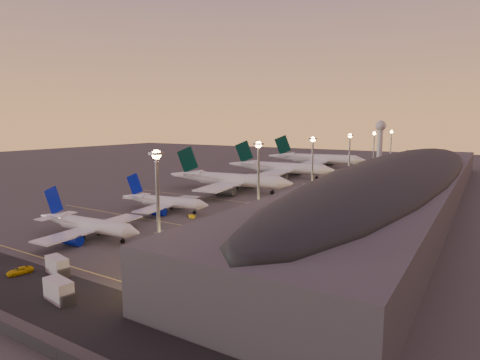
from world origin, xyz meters
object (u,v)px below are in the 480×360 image
catering_truck_a (60,291)px  service_van_d (20,271)px  airliner_wide_near (228,180)px  airliner_narrow_south (87,225)px  baggage_tug_c (191,216)px  baggage_tug_a (145,249)px  airliner_narrow_north (164,201)px  baggage_tug_b (160,245)px  catering_truck_b (58,266)px  airliner_wide_mid (279,168)px  airliner_wide_far (315,159)px  radar_tower (380,133)px

catering_truck_a → service_van_d: (-18.57, 3.38, -1.11)m
service_van_d → airliner_wide_near: bearing=112.5°
airliner_narrow_south → baggage_tug_c: bearing=68.3°
baggage_tug_a → baggage_tug_c: baggage_tug_a is taller
airliner_narrow_north → baggage_tug_b: size_ratio=8.56×
airliner_wide_near → catering_truck_b: airliner_wide_near is taller
airliner_narrow_north → baggage_tug_a: bearing=-60.9°
airliner_narrow_south → service_van_d: 27.52m
airliner_wide_mid → baggage_tug_b: bearing=-81.5°
airliner_wide_near → catering_truck_b: 106.93m
airliner_wide_mid → service_van_d: size_ratio=12.74×
airliner_wide_far → catering_truck_a: 229.65m
baggage_tug_c → baggage_tug_a: bearing=-48.3°
airliner_wide_mid → catering_truck_b: bearing=-85.5°
airliner_wide_mid → service_van_d: airliner_wide_mid is taller
baggage_tug_b → radar_tower: bearing=76.0°
airliner_narrow_north → baggage_tug_c: airliner_narrow_north is taller
baggage_tug_a → baggage_tug_c: 35.18m
service_van_d → baggage_tug_c: bearing=103.3°
airliner_narrow_south → radar_tower: radar_tower is taller
airliner_wide_near → baggage_tug_c: (18.53, -50.21, -4.66)m
radar_tower → baggage_tug_c: (-1.60, -255.91, -21.42)m
airliner_narrow_north → catering_truck_b: 60.89m
radar_tower → baggage_tug_b: bearing=-87.6°
airliner_wide_far → airliner_narrow_north: bearing=-95.1°
airliner_narrow_north → airliner_wide_mid: airliner_wide_mid is taller
radar_tower → catering_truck_b: (6.38, -309.23, -20.18)m
airliner_narrow_south → baggage_tug_b: 24.00m
catering_truck_b → catering_truck_a: bearing=-21.1°
airliner_wide_mid → baggage_tug_c: airliner_wide_mid is taller
radar_tower → baggage_tug_c: size_ratio=9.13×
baggage_tug_b → catering_truck_a: size_ratio=0.59×
airliner_wide_near → baggage_tug_c: bearing=-76.6°
airliner_narrow_south → catering_truck_a: (29.70, -28.40, -1.62)m
baggage_tug_a → baggage_tug_b: bearing=65.5°
airliner_narrow_south → baggage_tug_c: size_ratio=10.41×
airliner_narrow_south → baggage_tug_c: 34.06m
service_van_d → catering_truck_a: bearing=1.9°
airliner_narrow_north → baggage_tug_b: 42.78m
airliner_narrow_south → airliner_wide_far: bearing=88.9°
airliner_narrow_south → radar_tower: 289.14m
airliner_narrow_south → baggage_tug_a: (22.29, -0.58, -2.96)m
airliner_wide_near → airliner_wide_mid: bearing=84.4°
airliner_narrow_south → baggage_tug_a: size_ratio=10.57×
airliner_wide_far → service_van_d: airliner_wide_far is taller
airliner_wide_far → service_van_d: size_ratio=13.68×
baggage_tug_c → radar_tower: bearing=111.0°
catering_truck_a → airliner_wide_near: bearing=117.7°
baggage_tug_c → service_van_d: bearing=-67.5°
airliner_wide_far → catering_truck_b: airliner_wide_far is taller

